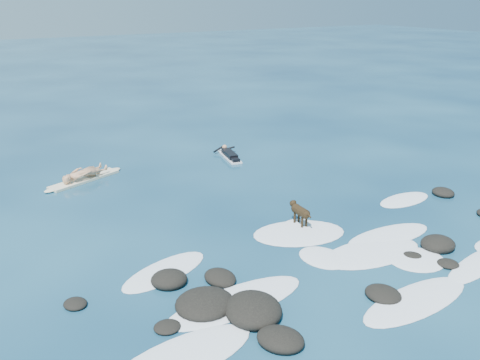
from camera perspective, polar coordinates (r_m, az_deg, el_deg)
ground at (r=15.78m, az=7.78°, el=-7.22°), size 160.00×160.00×0.00m
reef_rocks at (r=13.84m, az=13.35°, el=-11.20°), size 14.80×7.35×0.54m
breaking_foam at (r=15.09m, az=10.77°, el=-8.67°), size 13.38×6.58×0.12m
standing_surfer_rig at (r=21.65m, az=-16.45°, el=1.94°), size 3.44×1.71×2.05m
paddling_surfer_rig at (r=23.90m, az=-1.14°, el=2.70°), size 1.12×2.36×0.41m
dog at (r=16.97m, az=6.38°, el=-3.30°), size 0.33×1.21×0.76m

